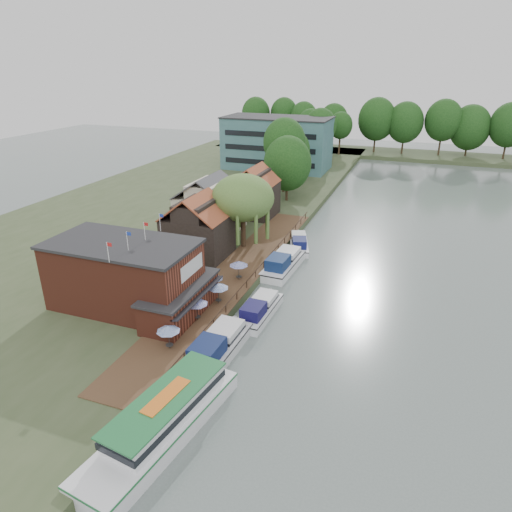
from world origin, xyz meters
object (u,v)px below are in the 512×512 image
(cruiser_0, at_px, (218,343))
(swan, at_px, (168,403))
(willow, at_px, (243,212))
(umbrella_0, at_px, (169,337))
(cruiser_2, at_px, (283,261))
(umbrella_1, at_px, (197,310))
(tour_boat, at_px, (161,419))
(cottage_c, at_px, (255,191))
(cruiser_3, at_px, (299,241))
(cottage_a, at_px, (198,226))
(umbrella_4, at_px, (239,270))
(cruiser_1, at_px, (260,307))
(pub, at_px, (141,277))
(cottage_b, at_px, (210,203))
(umbrella_3, at_px, (214,284))
(umbrella_2, at_px, (218,293))
(hotel_block, at_px, (277,143))

(cruiser_0, relative_size, swan, 24.47)
(willow, xyz_separation_m, umbrella_0, (2.99, -25.75, -3.93))
(cruiser_2, distance_m, swan, 27.80)
(umbrella_1, relative_size, tour_boat, 0.16)
(cottage_c, height_order, umbrella_0, cottage_c)
(cottage_c, bearing_deg, cruiser_3, -42.36)
(cottage_a, distance_m, tour_boat, 31.86)
(umbrella_4, xyz_separation_m, cruiser_0, (3.46, -13.60, -0.96))
(cruiser_0, height_order, cruiser_1, cruiser_0)
(pub, height_order, umbrella_0, pub)
(cruiser_0, bearing_deg, umbrella_1, 140.20)
(cottage_b, relative_size, cruiser_1, 1.02)
(cottage_c, bearing_deg, cottage_a, -93.01)
(cruiser_0, bearing_deg, cottage_a, 123.09)
(umbrella_3, bearing_deg, cruiser_2, 66.48)
(cottage_b, xyz_separation_m, umbrella_2, (11.15, -21.45, -2.96))
(cottage_c, relative_size, cruiser_3, 0.94)
(cottage_b, bearing_deg, tour_boat, -69.35)
(umbrella_4, height_order, swan, umbrella_4)
(cottage_b, relative_size, cruiser_3, 1.07)
(willow, relative_size, tour_boat, 0.70)
(cottage_b, height_order, umbrella_4, cottage_b)
(cottage_c, distance_m, cruiser_3, 14.75)
(cruiser_1, bearing_deg, umbrella_3, 169.89)
(umbrella_0, distance_m, tour_boat, 9.66)
(cottage_b, distance_m, cruiser_0, 32.49)
(pub, distance_m, swan, 15.44)
(willow, relative_size, umbrella_2, 4.39)
(umbrella_0, height_order, umbrella_4, same)
(tour_boat, bearing_deg, umbrella_2, 109.77)
(pub, xyz_separation_m, cruiser_1, (11.66, 4.21, -3.52))
(hotel_block, distance_m, willow, 52.29)
(cruiser_3, bearing_deg, willow, -164.83)
(willow, bearing_deg, umbrella_0, -83.37)
(cruiser_1, relative_size, cruiser_3, 1.04)
(cruiser_3, bearing_deg, umbrella_2, -116.52)
(cottage_b, xyz_separation_m, willow, (7.50, -5.00, 0.96))
(swan, bearing_deg, umbrella_0, 118.32)
(willow, bearing_deg, cottage_b, 146.31)
(hotel_block, distance_m, cruiser_3, 50.43)
(hotel_block, relative_size, umbrella_1, 10.69)
(willow, bearing_deg, cruiser_3, 32.71)
(umbrella_2, bearing_deg, cruiser_0, -65.89)
(willow, xyz_separation_m, swan, (6.00, -31.33, -5.99))
(umbrella_4, height_order, cruiser_1, umbrella_4)
(umbrella_2, xyz_separation_m, swan, (2.35, -14.88, -2.07))
(umbrella_0, height_order, umbrella_1, same)
(umbrella_0, distance_m, swan, 6.66)
(cottage_a, bearing_deg, cruiser_0, -58.69)
(umbrella_3, xyz_separation_m, cruiser_3, (4.68, 19.02, -1.21))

